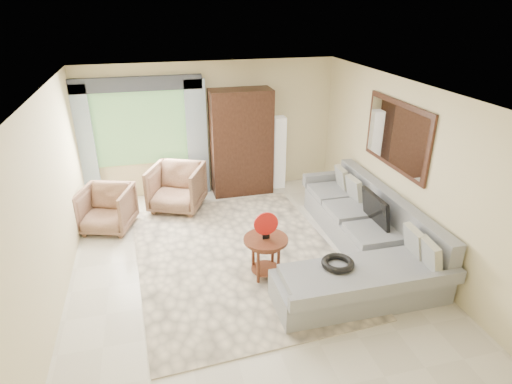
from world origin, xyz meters
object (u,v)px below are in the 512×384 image
object	(u,v)px
tv_screen	(376,209)
armchair_left	(107,209)
potted_plant	(99,202)
coffee_table	(266,256)
armoire	(241,143)
sectional_sofa	(362,241)
armchair_right	(177,188)
floor_lamp	(279,153)

from	to	relation	value
tv_screen	armchair_left	xyz separation A→B (m)	(-4.08, 1.73, -0.34)
tv_screen	potted_plant	size ratio (longest dim) A/B	1.48
coffee_table	armoire	xyz separation A→B (m)	(0.32, 3.00, 0.72)
sectional_sofa	armchair_right	size ratio (longest dim) A/B	3.68
potted_plant	coffee_table	bearing A→B (deg)	-46.79
armchair_right	armoire	bearing A→B (deg)	43.55
armchair_left	armoire	bearing A→B (deg)	39.07
armchair_right	floor_lamp	world-z (taller)	floor_lamp
armchair_right	armoire	size ratio (longest dim) A/B	0.45
armchair_left	armoire	xyz separation A→B (m)	(2.58, 0.99, 0.67)
sectional_sofa	tv_screen	distance (m)	0.54
coffee_table	potted_plant	world-z (taller)	coffee_table
armchair_right	potted_plant	distance (m)	1.44
tv_screen	armoire	size ratio (longest dim) A/B	0.35
armchair_left	armchair_right	size ratio (longest dim) A/B	0.89
sectional_sofa	coffee_table	xyz separation A→B (m)	(-1.55, -0.11, 0.05)
sectional_sofa	tv_screen	xyz separation A→B (m)	(0.27, 0.17, 0.44)
coffee_table	tv_screen	bearing A→B (deg)	8.70
tv_screen	armchair_right	xyz separation A→B (m)	(-2.85, 2.24, -0.29)
armchair_left	armoire	size ratio (longest dim) A/B	0.40
sectional_sofa	armoire	size ratio (longest dim) A/B	1.65
coffee_table	floor_lamp	distance (m)	3.29
armoire	floor_lamp	xyz separation A→B (m)	(0.80, 0.06, -0.30)
potted_plant	tv_screen	bearing A→B (deg)	-28.65
floor_lamp	armchair_right	bearing A→B (deg)	-165.88
armchair_left	armchair_right	distance (m)	1.33
potted_plant	floor_lamp	world-z (taller)	floor_lamp
sectional_sofa	armoire	xyz separation A→B (m)	(-1.23, 2.90, 0.77)
armoire	coffee_table	bearing A→B (deg)	-96.09
sectional_sofa	floor_lamp	bearing A→B (deg)	98.33
tv_screen	armoire	bearing A→B (deg)	118.82
armchair_left	potted_plant	bearing A→B (deg)	125.93
potted_plant	armoire	distance (m)	2.92
armchair_right	coffee_table	bearing A→B (deg)	-43.79
tv_screen	armchair_right	world-z (taller)	tv_screen
sectional_sofa	coffee_table	distance (m)	1.56
tv_screen	floor_lamp	xyz separation A→B (m)	(-0.70, 2.79, 0.03)
coffee_table	armchair_left	distance (m)	3.03
armchair_left	coffee_table	bearing A→B (deg)	-23.61
sectional_sofa	tv_screen	bearing A→B (deg)	32.62
armoire	armchair_right	bearing A→B (deg)	-160.41
armchair_right	floor_lamp	size ratio (longest dim) A/B	0.63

